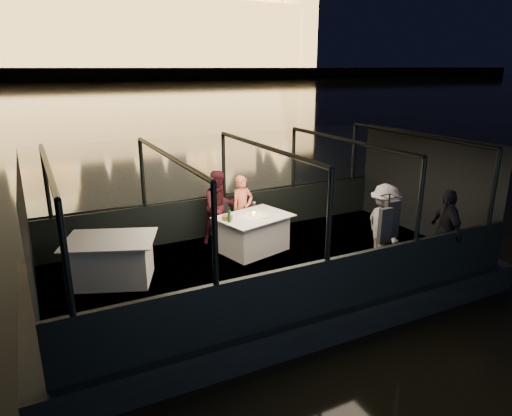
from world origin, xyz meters
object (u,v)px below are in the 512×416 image
dining_table_central (254,234)px  passenger_dark (446,227)px  dining_table_aft (112,261)px  coat_stand (386,233)px  person_man_maroon (220,209)px  chair_port_left (223,223)px  person_woman_coral (242,207)px  passenger_stripe (384,223)px  wine_bottle (229,215)px  chair_port_right (253,221)px

dining_table_central → passenger_dark: passenger_dark is taller
dining_table_aft → coat_stand: coat_stand is taller
dining_table_aft → person_man_maroon: 2.63m
dining_table_aft → passenger_dark: size_ratio=0.98×
passenger_dark → dining_table_central: bearing=-113.3°
chair_port_left → person_woman_coral: (0.48, 0.02, 0.30)m
dining_table_central → coat_stand: (1.47, -2.26, 0.51)m
person_woman_coral → passenger_dark: bearing=-58.4°
dining_table_central → passenger_stripe: (1.90, -1.73, 0.47)m
wine_bottle → coat_stand: bearing=-46.1°
chair_port_right → passenger_stripe: size_ratio=0.49×
dining_table_central → chair_port_left: size_ratio=1.66×
coat_stand → person_woman_coral: bearing=114.6°
dining_table_central → passenger_dark: size_ratio=0.93×
chair_port_left → person_man_maroon: person_man_maroon is taller
passenger_stripe → person_woman_coral: bearing=52.2°
coat_stand → person_woman_coral: (-1.38, 3.00, -0.15)m
dining_table_aft → wine_bottle: 2.34m
coat_stand → wine_bottle: (-2.06, 2.14, 0.02)m
coat_stand → dining_table_central: bearing=123.0°
dining_table_aft → person_woman_coral: size_ratio=1.06×
chair_port_right → person_woman_coral: person_woman_coral is taller
dining_table_aft → chair_port_right: (3.12, 0.66, 0.06)m
person_man_maroon → passenger_stripe: passenger_stripe is taller
wine_bottle → dining_table_central: bearing=11.2°
dining_table_aft → coat_stand: (4.34, -2.13, 0.51)m
dining_table_aft → wine_bottle: size_ratio=5.12×
passenger_stripe → passenger_dark: bearing=-111.9°
person_woman_coral → passenger_dark: passenger_dark is taller
dining_table_aft → chair_port_left: size_ratio=1.75×
passenger_stripe → passenger_dark: (0.87, -0.68, 0.00)m
person_woman_coral → wine_bottle: (-0.69, -0.86, 0.17)m
chair_port_left → person_woman_coral: 0.57m
dining_table_aft → person_man_maroon: (2.44, 0.91, 0.36)m
coat_stand → passenger_dark: (1.30, -0.15, -0.05)m
chair_port_right → passenger_dark: size_ratio=0.51×
passenger_stripe → wine_bottle: passenger_stripe is taller
passenger_stripe → dining_table_central: bearing=63.7°
dining_table_aft → wine_bottle: (2.28, 0.01, 0.53)m
person_woman_coral → person_man_maroon: bearing=166.9°
person_woman_coral → passenger_dark: (2.68, -3.15, 0.10)m
person_man_maroon → passenger_dark: (3.20, -3.19, 0.10)m
person_woman_coral → person_man_maroon: size_ratio=0.90×
coat_stand → person_man_maroon: 3.59m
chair_port_left → coat_stand: size_ratio=0.54×
chair_port_left → passenger_stripe: size_ratio=0.54×
chair_port_left → passenger_stripe: passenger_stripe is taller
coat_stand → passenger_stripe: bearing=50.9°
passenger_stripe → chair_port_left: bearing=59.0°
wine_bottle → chair_port_left: bearing=76.1°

